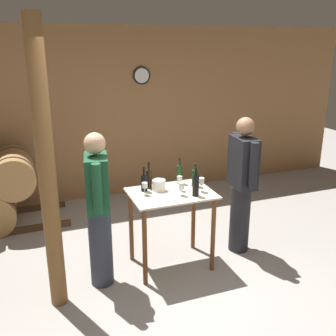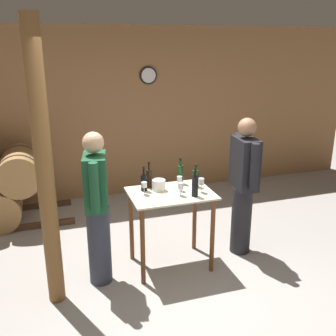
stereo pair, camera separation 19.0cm
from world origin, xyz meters
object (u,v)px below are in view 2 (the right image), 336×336
wine_bottle_left (149,178)px  ice_bucket (159,185)px  wine_bottle_far_left (144,182)px  person_host (97,207)px  wine_glass_near_left (144,185)px  wine_bottle_center (180,174)px  wine_glass_far_side (201,182)px  wine_bottle_right (195,185)px  wine_bottle_far_right (195,178)px  person_visitor_with_scarf (243,184)px  wooden_post (45,171)px  wine_glass_near_right (179,180)px  wine_glass_near_center (181,186)px

wine_bottle_left → ice_bucket: 0.14m
wine_bottle_far_left → person_host: size_ratio=0.17×
wine_glass_near_left → person_host: bearing=-168.5°
wine_bottle_center → wine_glass_far_side: (0.12, -0.33, 0.00)m
wine_glass_near_left → person_host: size_ratio=0.09×
wine_bottle_right → wine_glass_far_side: size_ratio=1.93×
wine_bottle_far_right → ice_bucket: 0.43m
wine_glass_far_side → person_visitor_with_scarf: 0.62m
wine_bottle_left → wine_bottle_right: size_ratio=0.98×
wine_glass_near_left → ice_bucket: wine_glass_near_left is taller
wine_bottle_far_left → wine_bottle_center: bearing=11.9°
wine_bottle_left → wine_glass_near_left: 0.21m
wine_bottle_left → person_host: (-0.63, -0.29, -0.14)m
wine_bottle_far_left → wine_bottle_right: bearing=-34.3°
wine_bottle_far_left → wine_bottle_center: size_ratio=0.91×
wine_bottle_right → wine_glass_far_side: 0.14m
wooden_post → wine_bottle_center: size_ratio=8.88×
wine_glass_far_side → person_visitor_with_scarf: size_ratio=0.10×
wine_glass_near_right → wine_glass_far_side: 0.24m
wine_bottle_center → wine_glass_far_side: bearing=-69.9°
wine_bottle_far_right → wine_glass_far_side: size_ratio=1.67×
wine_glass_near_left → wine_bottle_left: bearing=59.5°
wine_bottle_left → wine_bottle_right: 0.55m
wooden_post → wine_bottle_left: bearing=22.9°
wine_bottle_right → wine_bottle_far_right: bearing=67.1°
wine_bottle_far_right → wine_glass_far_side: 0.18m
wine_bottle_center → person_visitor_with_scarf: (0.71, -0.20, -0.14)m
wine_bottle_right → wine_glass_near_right: (-0.10, 0.21, -0.00)m
wine_bottle_right → person_host: size_ratio=0.19×
person_host → person_visitor_with_scarf: person_visitor_with_scarf is taller
person_visitor_with_scarf → ice_bucket: bearing=176.0°
wine_glass_near_right → wine_glass_far_side: size_ratio=1.03×
wooden_post → wine_bottle_far_left: 1.15m
wooden_post → person_visitor_with_scarf: size_ratio=1.63×
wine_glass_near_left → person_visitor_with_scarf: person_visitor_with_scarf is taller
wine_bottle_left → wine_glass_near_right: size_ratio=1.84×
wine_bottle_center → wine_glass_near_right: bearing=-112.2°
wine_bottle_far_right → wine_glass_near_center: size_ratio=1.81×
wooden_post → wine_bottle_center: (1.48, 0.49, -0.34)m
wine_glass_near_right → wine_glass_far_side: bearing=-29.8°
wine_bottle_right → wine_bottle_far_right: 0.29m
wine_glass_near_center → ice_bucket: wine_glass_near_center is taller
wine_bottle_center → wine_bottle_right: 0.42m
wine_glass_near_right → wine_glass_far_side: (0.21, -0.12, -0.00)m
wine_bottle_right → wine_glass_near_left: size_ratio=2.19×
person_host → person_visitor_with_scarf: 1.72m
wine_glass_near_center → ice_bucket: bearing=128.1°
wine_bottle_far_right → person_host: size_ratio=0.16×
wine_bottle_right → wine_glass_near_center: size_ratio=2.10×
wooden_post → wine_bottle_far_right: 1.68m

